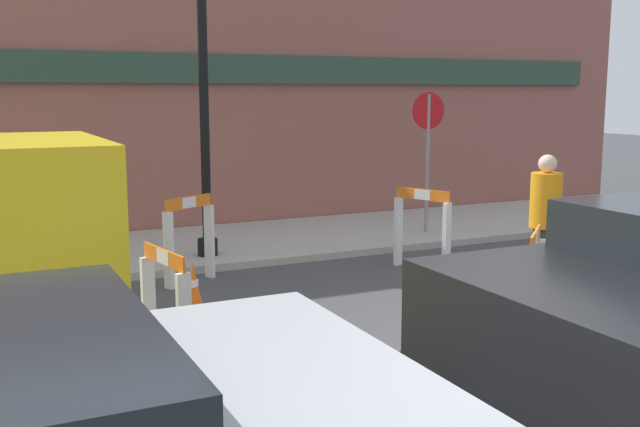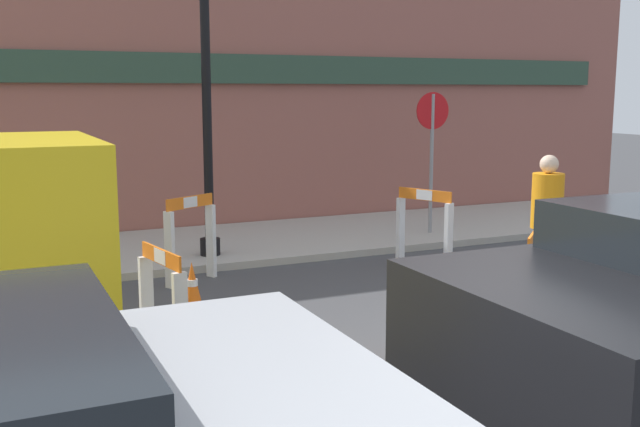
# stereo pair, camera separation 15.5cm
# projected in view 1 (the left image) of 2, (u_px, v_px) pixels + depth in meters

# --- Properties ---
(ground_plane) EXTENTS (60.00, 60.00, 0.00)m
(ground_plane) POSITION_uv_depth(u_px,v_px,m) (494.00, 369.00, 6.58)
(ground_plane) COLOR #424244
(sidewalk_slab) EXTENTS (18.00, 2.98, 0.10)m
(sidewalk_slab) POSITION_uv_depth(u_px,v_px,m) (254.00, 242.00, 11.91)
(sidewalk_slab) COLOR #ADA89E
(sidewalk_slab) RESTS_ON ground_plane
(storefront_facade) EXTENTS (18.00, 0.22, 5.50)m
(storefront_facade) POSITION_uv_depth(u_px,v_px,m) (219.00, 72.00, 12.86)
(storefront_facade) COLOR #93564C
(storefront_facade) RESTS_ON ground_plane
(stop_sign) EXTENTS (0.60, 0.06, 2.30)m
(stop_sign) POSITION_uv_depth(u_px,v_px,m) (428.00, 139.00, 12.20)
(stop_sign) COLOR gray
(stop_sign) RESTS_ON sidewalk_slab
(barricade_0) EXTENTS (0.66, 0.63, 1.07)m
(barricade_0) POSITION_uv_depth(u_px,v_px,m) (533.00, 281.00, 7.37)
(barricade_0) COLOR white
(barricade_0) RESTS_ON ground_plane
(barricade_1) EXTENTS (0.45, 0.83, 1.11)m
(barricade_1) POSITION_uv_depth(u_px,v_px,m) (422.00, 226.00, 10.19)
(barricade_1) COLOR white
(barricade_1) RESTS_ON ground_plane
(barricade_2) EXTENTS (0.74, 0.49, 1.11)m
(barricade_2) POSITION_uv_depth(u_px,v_px,m) (189.00, 237.00, 9.46)
(barricade_2) COLOR white
(barricade_2) RESTS_ON ground_plane
(barricade_3) EXTENTS (0.29, 0.87, 0.96)m
(barricade_3) POSITION_uv_depth(u_px,v_px,m) (165.00, 294.00, 7.08)
(barricade_3) COLOR white
(barricade_3) RESTS_ON ground_plane
(traffic_cone_0) EXTENTS (0.30, 0.30, 0.65)m
(traffic_cone_0) POSITION_uv_depth(u_px,v_px,m) (462.00, 355.00, 6.04)
(traffic_cone_0) COLOR black
(traffic_cone_0) RESTS_ON ground_plane
(traffic_cone_1) EXTENTS (0.30, 0.30, 0.56)m
(traffic_cone_1) POSITION_uv_depth(u_px,v_px,m) (193.00, 288.00, 8.26)
(traffic_cone_1) COLOR black
(traffic_cone_1) RESTS_ON ground_plane
(traffic_cone_2) EXTENTS (0.30, 0.30, 0.72)m
(traffic_cone_2) POSITION_uv_depth(u_px,v_px,m) (419.00, 322.00, 6.78)
(traffic_cone_2) COLOR black
(traffic_cone_2) RESTS_ON ground_plane
(person_worker) EXTENTS (0.44, 0.44, 1.67)m
(person_worker) POSITION_uv_depth(u_px,v_px,m) (545.00, 219.00, 9.02)
(person_worker) COLOR #33333D
(person_worker) RESTS_ON ground_plane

